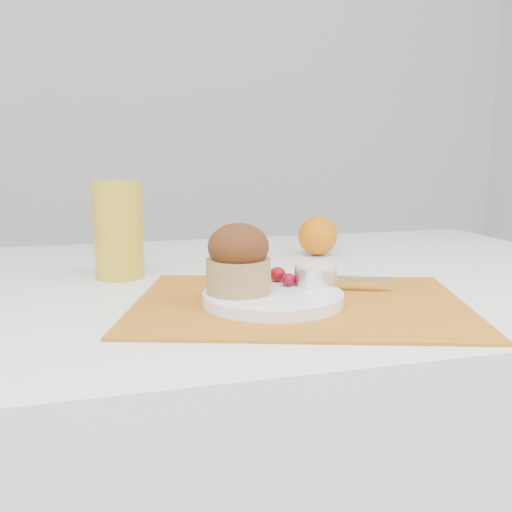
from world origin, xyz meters
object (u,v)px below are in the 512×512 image
object	(u,v)px
orange	(318,236)
muffin	(238,260)
plate	(273,298)
juice_glass	(119,230)
table	(272,490)

from	to	relation	value
orange	muffin	world-z (taller)	muffin
plate	juice_glass	size ratio (longest dim) A/B	1.19
table	plate	world-z (taller)	plate
table	muffin	size ratio (longest dim) A/B	12.24
orange	juice_glass	bearing A→B (deg)	-164.64
table	juice_glass	xyz separation A→B (m)	(-0.23, 0.05, 0.45)
orange	muffin	bearing A→B (deg)	-126.29
orange	plate	bearing A→B (deg)	-120.12
juice_glass	muffin	size ratio (longest dim) A/B	1.53
plate	juice_glass	bearing A→B (deg)	128.87
juice_glass	muffin	world-z (taller)	juice_glass
plate	orange	world-z (taller)	orange
juice_glass	muffin	bearing A→B (deg)	-57.10
plate	muffin	bearing A→B (deg)	166.08
orange	juice_glass	distance (m)	0.38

